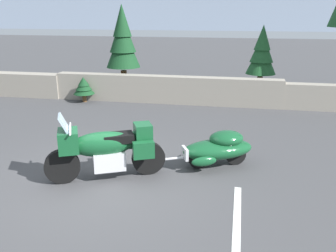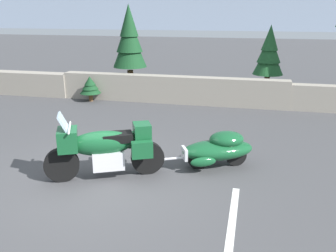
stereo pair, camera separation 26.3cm
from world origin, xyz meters
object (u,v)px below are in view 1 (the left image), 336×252
(pine_tree_far_right, at_px, (123,40))
(pine_tree_secondary, at_px, (262,52))
(car_shaped_trailer, at_px, (218,148))
(touring_motorcycle, at_px, (105,148))

(pine_tree_far_right, bearing_deg, pine_tree_secondary, 9.99)
(car_shaped_trailer, relative_size, pine_tree_far_right, 0.63)
(touring_motorcycle, bearing_deg, pine_tree_far_right, 104.92)
(touring_motorcycle, xyz_separation_m, car_shaped_trailer, (2.08, 0.99, -0.21))
(touring_motorcycle, bearing_deg, car_shaped_trailer, 25.50)
(pine_tree_secondary, bearing_deg, car_shaped_trailer, -99.08)
(touring_motorcycle, bearing_deg, pine_tree_secondary, 68.07)
(touring_motorcycle, height_order, car_shaped_trailer, touring_motorcycle)
(touring_motorcycle, xyz_separation_m, pine_tree_far_right, (-1.87, 7.03, 1.49))
(pine_tree_secondary, bearing_deg, pine_tree_far_right, -170.01)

